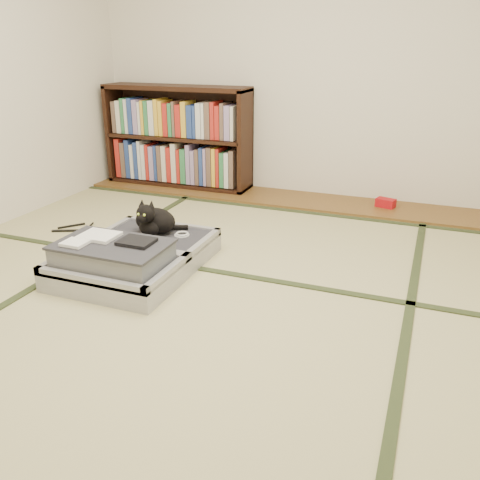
% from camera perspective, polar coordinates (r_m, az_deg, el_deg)
% --- Properties ---
extents(floor, '(4.50, 4.50, 0.00)m').
position_cam_1_polar(floor, '(2.70, -3.70, -7.34)').
color(floor, '#C7B684').
rests_on(floor, ground).
extents(wood_strip, '(4.00, 0.50, 0.02)m').
position_cam_1_polar(wood_strip, '(4.45, 7.10, 4.45)').
color(wood_strip, brown).
rests_on(wood_strip, ground).
extents(red_item, '(0.17, 0.13, 0.07)m').
position_cam_1_polar(red_item, '(4.36, 16.03, 4.03)').
color(red_item, '#AC0D13').
rests_on(red_item, wood_strip).
extents(room_shell, '(4.50, 4.50, 4.50)m').
position_cam_1_polar(room_shell, '(2.37, -4.62, 25.31)').
color(room_shell, white).
rests_on(room_shell, ground).
extents(tatami_borders, '(4.00, 4.50, 0.01)m').
position_cam_1_polar(tatami_borders, '(3.11, 0.10, -3.20)').
color(tatami_borders, '#2D381E').
rests_on(tatami_borders, ground).
extents(bookcase, '(1.38, 0.32, 0.92)m').
position_cam_1_polar(bookcase, '(4.85, -7.01, 11.22)').
color(bookcase, black).
rests_on(bookcase, wood_strip).
extents(suitcase, '(0.71, 0.94, 0.28)m').
position_cam_1_polar(suitcase, '(3.10, -11.98, -1.86)').
color(suitcase, '#A3A3A8').
rests_on(suitcase, floor).
extents(cat, '(0.31, 0.32, 0.25)m').
position_cam_1_polar(cat, '(3.29, -9.69, 2.17)').
color(cat, black).
rests_on(cat, suitcase).
extents(cable_coil, '(0.10, 0.10, 0.02)m').
position_cam_1_polar(cable_coil, '(3.27, -6.54, 0.62)').
color(cable_coil, white).
rests_on(cable_coil, suitcase).
extents(hanger, '(0.41, 0.27, 0.01)m').
position_cam_1_polar(hanger, '(3.92, -17.28, 1.19)').
color(hanger, black).
rests_on(hanger, floor).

